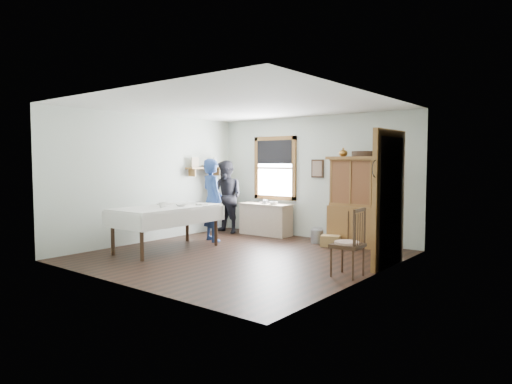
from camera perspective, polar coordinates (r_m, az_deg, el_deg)
room at (r=8.19m, az=-2.08°, el=1.33°), size 5.01×5.01×2.70m
window at (r=10.74m, az=2.38°, el=3.46°), size 1.18×0.07×1.48m
doorway at (r=7.65m, az=16.38°, el=-0.42°), size 0.09×1.14×2.22m
wall_shelf at (r=10.92m, az=-6.34°, el=3.12°), size 0.24×1.00×0.44m
framed_picture at (r=10.10m, az=7.66°, el=2.92°), size 0.30×0.04×0.40m
rug_beater at (r=7.13m, az=14.76°, el=3.79°), size 0.01×0.27×0.27m
work_counter at (r=10.62m, az=1.22°, el=-3.42°), size 1.28×0.50×0.73m
china_hutch at (r=9.44m, az=12.13°, el=-1.14°), size 1.07×0.52×1.80m
dining_table at (r=8.98m, az=-11.06°, el=-4.46°), size 1.18×2.15×0.85m
spindle_chair at (r=6.94m, az=11.38°, el=-6.14°), size 0.50×0.50×1.03m
pail at (r=9.67m, az=7.64°, el=-5.52°), size 0.31×0.31×0.28m
wicker_basket at (r=9.35m, az=9.31°, el=-6.05°), size 0.44×0.38×0.22m
woman_blue at (r=9.79m, az=-5.50°, el=-1.39°), size 0.70×0.59×1.63m
figure_dark at (r=10.87m, az=-3.71°, el=-0.94°), size 0.83×0.68×1.60m
table_cup_a at (r=8.86m, az=-11.38°, el=-1.52°), size 0.14×0.14×0.09m
table_cup_b at (r=8.69m, az=-11.72°, el=-1.60°), size 0.14×0.14×0.10m
table_bowl at (r=8.88m, az=-9.34°, el=-1.60°), size 0.28×0.28×0.06m
counter_book at (r=10.66m, az=0.54°, el=-1.35°), size 0.27×0.27×0.02m
counter_bowl at (r=10.37m, az=2.19°, el=-1.39°), size 0.26×0.26×0.06m
shelf_bowl at (r=10.93m, az=-6.30°, el=3.24°), size 0.22×0.22×0.05m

